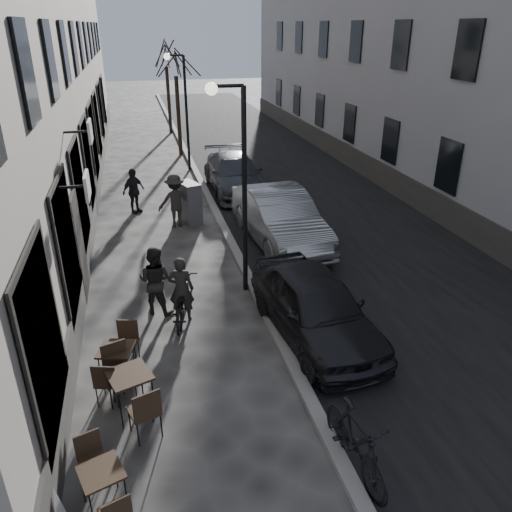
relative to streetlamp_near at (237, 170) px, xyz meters
name	(u,v)px	position (x,y,z in m)	size (l,w,h in m)	color
ground	(332,475)	(0.17, -6.00, -3.16)	(120.00, 120.00, 0.00)	#312F2D
road	(280,176)	(4.02, 10.00, -3.16)	(7.30, 60.00, 0.00)	black
kerb	(200,180)	(0.37, 10.00, -3.10)	(0.25, 60.00, 0.12)	gray
streetlamp_near	(237,170)	(0.00, 0.00, 0.00)	(0.90, 0.28, 5.09)	black
streetlamp_far	(182,100)	(0.00, 12.00, 0.00)	(0.90, 0.28, 5.09)	black
tree_near	(175,59)	(0.07, 15.00, 1.50)	(2.40, 2.40, 5.70)	black
tree_far	(165,53)	(0.07, 21.00, 1.50)	(2.40, 2.40, 5.70)	black
bistro_set_a	(103,485)	(-3.13, -5.76, -2.74)	(0.81, 1.43, 0.82)	black
bistro_set_b	(131,389)	(-2.72, -3.92, -2.65)	(0.98, 1.73, 0.99)	black
bistro_set_c	(118,361)	(-2.95, -2.99, -2.70)	(0.83, 1.57, 0.90)	black
utility_cabinet	(189,203)	(-0.63, 5.15, -2.46)	(0.51, 0.93, 1.40)	#5F5F61
bicycle	(182,301)	(-1.54, -1.06, -2.68)	(0.64, 1.83, 0.96)	black
cyclist_rider	(181,289)	(-1.54, -1.06, -2.37)	(0.57, 0.38, 1.58)	black
pedestrian_near	(155,280)	(-2.09, -0.58, -2.32)	(0.81, 0.63, 1.67)	black
pedestrian_mid	(176,201)	(-1.10, 4.89, -2.27)	(1.15, 0.66, 1.79)	#2D2927
pedestrian_far	(134,191)	(-2.43, 6.58, -2.35)	(0.95, 0.40, 1.62)	black
car_near	(315,306)	(1.17, -2.39, -2.43)	(1.73, 4.31, 1.47)	black
car_mid	(280,217)	(1.87, 2.75, -2.34)	(1.74, 4.98, 1.64)	gray
car_far	(235,174)	(1.57, 8.22, -2.44)	(2.02, 4.96, 1.44)	#383C42
moped	(355,442)	(0.52, -5.97, -2.61)	(0.52, 1.84, 1.10)	black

